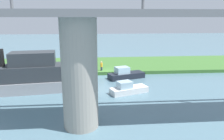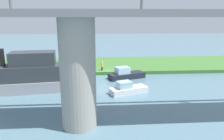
% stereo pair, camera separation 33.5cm
% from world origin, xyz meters
% --- Properties ---
extents(ground_plane, '(160.00, 160.00, 0.00)m').
position_xyz_m(ground_plane, '(0.00, 0.00, 0.00)').
color(ground_plane, slate).
extents(grassy_bank, '(80.00, 12.00, 0.50)m').
position_xyz_m(grassy_bank, '(0.00, -6.00, 0.25)').
color(grassy_bank, '#427533').
rests_on(grassy_bank, ground).
extents(bridge_pylon, '(2.70, 2.70, 8.42)m').
position_xyz_m(bridge_pylon, '(2.67, 15.29, 4.21)').
color(bridge_pylon, '#9E998E').
rests_on(bridge_pylon, ground).
extents(bridge_span, '(71.54, 4.30, 3.25)m').
position_xyz_m(bridge_span, '(2.67, 15.27, 8.92)').
color(bridge_span, slate).
rests_on(bridge_span, bridge_pylon).
extents(person_on_bank, '(0.47, 0.47, 1.39)m').
position_xyz_m(person_on_bank, '(0.48, -0.98, 1.20)').
color(person_on_bank, '#2D334C').
rests_on(person_on_bank, grassy_bank).
extents(mooring_post, '(0.20, 0.20, 1.00)m').
position_xyz_m(mooring_post, '(8.20, -1.68, 1.00)').
color(mooring_post, brown).
rests_on(mooring_post, grassy_bank).
extents(motorboat_red, '(10.13, 4.44, 5.01)m').
position_xyz_m(motorboat_red, '(9.47, 6.31, 1.86)').
color(motorboat_red, '#99999E').
rests_on(motorboat_red, ground).
extents(skiff_small, '(4.57, 2.89, 1.44)m').
position_xyz_m(skiff_small, '(-2.17, 8.00, 0.51)').
color(skiff_small, white).
rests_on(skiff_small, ground).
extents(riverboat_paddlewheel, '(5.37, 3.35, 1.69)m').
position_xyz_m(riverboat_paddlewheel, '(-2.74, 1.94, 0.60)').
color(riverboat_paddlewheel, '#1E232D').
rests_on(riverboat_paddlewheel, ground).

